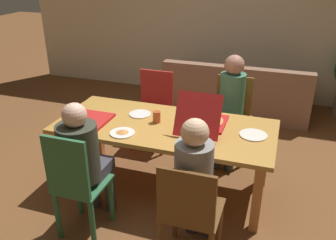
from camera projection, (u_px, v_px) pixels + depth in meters
ground_plane at (165, 186)px, 3.80m from camera, size 20.00×20.00×0.00m
back_wall at (225, 6)px, 5.73m from camera, size 6.97×0.12×2.96m
dining_table at (165, 132)px, 3.53m from camera, size 2.13×0.95×0.72m
chair_0 at (189, 212)px, 2.63m from camera, size 0.44×0.42×0.93m
person_0 at (195, 178)px, 2.68m from camera, size 0.28×0.49×1.23m
chair_1 at (232, 113)px, 4.23m from camera, size 0.45×0.44×0.95m
person_1 at (231, 102)px, 4.01m from camera, size 0.28×0.50×1.25m
chair_2 at (77, 185)px, 2.94m from camera, size 0.40×0.41×1.00m
person_2 at (83, 156)px, 2.98m from camera, size 0.33×0.52×1.21m
chair_3 at (154, 104)px, 4.48m from camera, size 0.45×0.44×0.93m
pizza_box_0 at (88, 120)px, 3.56m from camera, size 0.41×0.41×0.03m
pizza_box_1 at (203, 120)px, 3.46m from camera, size 0.41×0.60×0.39m
plate_0 at (140, 114)px, 3.71m from camera, size 0.22×0.22×0.01m
plate_1 at (253, 135)px, 3.28m from camera, size 0.25×0.25×0.01m
plate_2 at (122, 133)px, 3.32m from camera, size 0.23×0.23×0.03m
drinking_glass_0 at (157, 117)px, 3.53m from camera, size 0.08×0.08×0.11m
drinking_glass_1 at (188, 137)px, 3.11m from camera, size 0.07×0.07×0.14m
couch at (237, 94)px, 5.49m from camera, size 2.11×0.91×0.81m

